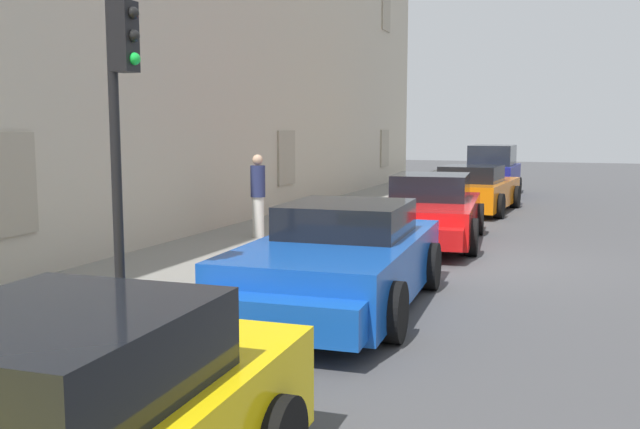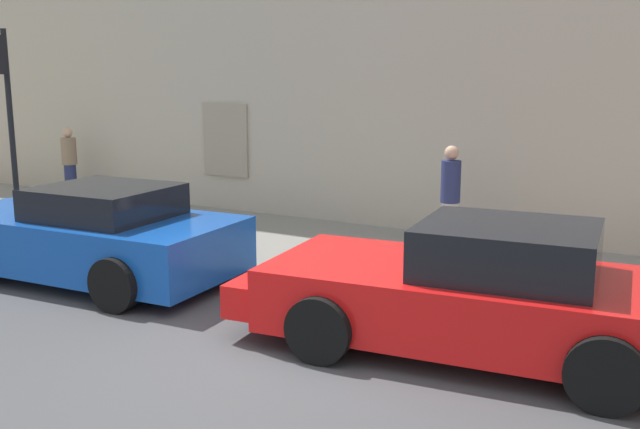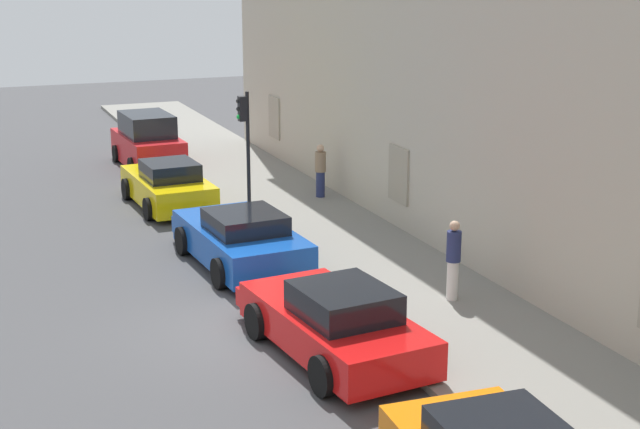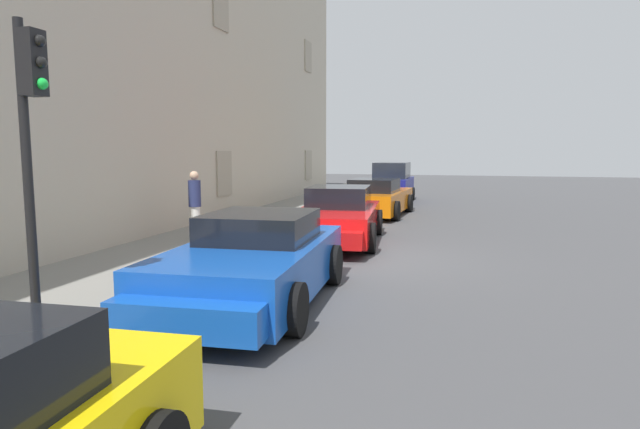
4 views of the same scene
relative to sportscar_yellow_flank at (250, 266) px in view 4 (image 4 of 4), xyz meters
The scene contains 9 objects.
ground_plane 4.32m from the sportscar_yellow_flank, 15.72° to the right, with size 80.00×80.00×0.00m, color #444447.
sidewalk 5.02m from the sportscar_yellow_flank, 34.33° to the left, with size 60.00×3.88×0.14m, color gray.
building_facade 9.48m from the sportscar_yellow_flank, 58.15° to the left, with size 37.44×4.25×11.97m.
sportscar_yellow_flank is the anchor object (origin of this frame).
sportscar_white_middle 5.76m from the sportscar_yellow_flank, ahead, with size 5.01×2.50×1.43m.
sportscar_tail_end 12.09m from the sportscar_yellow_flank, ahead, with size 4.99×2.38×1.35m.
hatchback_parked 17.25m from the sportscar_yellow_flank, ahead, with size 3.61×1.89×1.81m.
traffic_light 3.74m from the sportscar_yellow_flank, 158.75° to the left, with size 0.22×0.36×3.58m.
pedestrian_admiring 5.59m from the sportscar_yellow_flank, 36.75° to the left, with size 0.33×0.33×1.73m.
Camera 4 is at (-11.68, -2.02, 2.40)m, focal length 30.24 mm.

